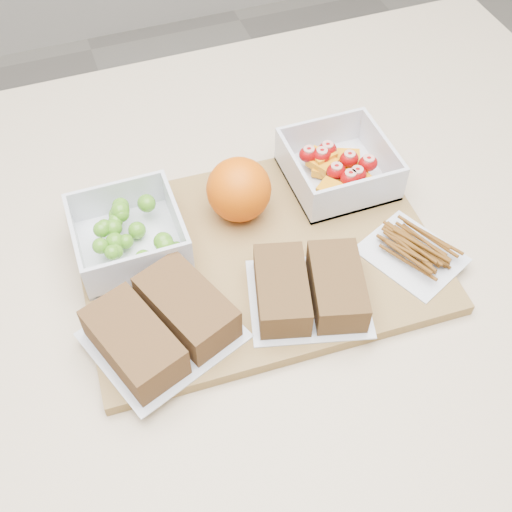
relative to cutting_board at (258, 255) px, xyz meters
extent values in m
plane|color=gray|center=(-0.03, 0.00, -0.91)|extent=(4.00, 4.00, 0.00)
cube|color=beige|center=(-0.03, 0.00, -0.46)|extent=(1.20, 0.90, 0.90)
cube|color=olive|center=(0.00, 0.00, 0.00)|extent=(0.43, 0.32, 0.02)
cube|color=silver|center=(-0.14, 0.06, 0.01)|extent=(0.12, 0.12, 0.00)
cube|color=silver|center=(-0.14, 0.12, 0.03)|extent=(0.12, 0.00, 0.05)
cube|color=silver|center=(-0.14, 0.00, 0.03)|extent=(0.12, 0.00, 0.05)
cube|color=silver|center=(-0.08, 0.06, 0.03)|extent=(0.00, 0.12, 0.05)
cube|color=silver|center=(-0.20, 0.06, 0.03)|extent=(0.00, 0.12, 0.05)
sphere|color=#4B8C1C|center=(-0.16, 0.05, 0.03)|extent=(0.02, 0.02, 0.02)
sphere|color=#4B8C1C|center=(-0.18, 0.05, 0.04)|extent=(0.02, 0.02, 0.02)
sphere|color=#4B8C1C|center=(-0.14, 0.09, 0.04)|extent=(0.02, 0.02, 0.02)
sphere|color=#4B8C1C|center=(-0.13, 0.07, 0.03)|extent=(0.02, 0.02, 0.02)
sphere|color=#4B8C1C|center=(-0.17, 0.07, 0.04)|extent=(0.02, 0.02, 0.02)
sphere|color=#4B8C1C|center=(-0.15, 0.05, 0.03)|extent=(0.02, 0.02, 0.02)
sphere|color=#4B8C1C|center=(-0.17, 0.07, 0.04)|extent=(0.02, 0.02, 0.02)
sphere|color=#4B8C1C|center=(-0.11, 0.02, 0.04)|extent=(0.02, 0.02, 0.02)
sphere|color=#4B8C1C|center=(-0.11, 0.09, 0.04)|extent=(0.02, 0.02, 0.02)
sphere|color=#4B8C1C|center=(-0.14, 0.09, 0.04)|extent=(0.02, 0.02, 0.02)
sphere|color=#4B8C1C|center=(-0.17, 0.03, 0.04)|extent=(0.02, 0.02, 0.02)
sphere|color=#4B8C1C|center=(-0.11, 0.09, 0.04)|extent=(0.02, 0.02, 0.02)
sphere|color=#4B8C1C|center=(-0.13, 0.02, 0.03)|extent=(0.02, 0.02, 0.02)
sphere|color=#4B8C1C|center=(-0.15, 0.09, 0.04)|extent=(0.02, 0.02, 0.02)
sphere|color=#4B8C1C|center=(-0.16, 0.07, 0.03)|extent=(0.02, 0.02, 0.02)
sphere|color=#4B8C1C|center=(-0.14, 0.10, 0.04)|extent=(0.02, 0.02, 0.02)
sphere|color=#4B8C1C|center=(-0.11, 0.02, 0.04)|extent=(0.02, 0.02, 0.02)
sphere|color=#4B8C1C|center=(-0.09, 0.02, 0.02)|extent=(0.02, 0.02, 0.02)
sphere|color=#4B8C1C|center=(-0.15, 0.08, 0.04)|extent=(0.02, 0.02, 0.02)
sphere|color=#4B8C1C|center=(-0.16, 0.04, 0.03)|extent=(0.02, 0.02, 0.02)
cube|color=silver|center=(0.14, 0.08, 0.01)|extent=(0.13, 0.13, 0.00)
cube|color=silver|center=(0.14, 0.14, 0.04)|extent=(0.13, 0.00, 0.05)
cube|color=silver|center=(0.14, 0.02, 0.04)|extent=(0.13, 0.00, 0.05)
cube|color=silver|center=(0.20, 0.08, 0.04)|extent=(0.00, 0.12, 0.05)
cube|color=silver|center=(0.08, 0.08, 0.04)|extent=(0.00, 0.12, 0.05)
cube|color=orange|center=(0.14, 0.06, 0.02)|extent=(0.04, 0.04, 0.01)
cube|color=orange|center=(0.13, 0.10, 0.03)|extent=(0.05, 0.05, 0.01)
cube|color=orange|center=(0.15, 0.08, 0.03)|extent=(0.04, 0.05, 0.01)
cube|color=orange|center=(0.16, 0.10, 0.02)|extent=(0.04, 0.05, 0.01)
cube|color=orange|center=(0.12, 0.09, 0.03)|extent=(0.04, 0.04, 0.01)
cube|color=orange|center=(0.13, 0.10, 0.04)|extent=(0.04, 0.03, 0.01)
cube|color=orange|center=(0.11, 0.04, 0.03)|extent=(0.04, 0.04, 0.01)
cube|color=orange|center=(0.16, 0.05, 0.03)|extent=(0.04, 0.04, 0.01)
cube|color=orange|center=(0.13, 0.09, 0.02)|extent=(0.04, 0.04, 0.01)
ellipsoid|color=#A80808|center=(0.15, 0.08, 0.04)|extent=(0.03, 0.02, 0.02)
ellipsoid|color=#A80808|center=(0.15, 0.05, 0.04)|extent=(0.03, 0.02, 0.02)
ellipsoid|color=#A80808|center=(0.11, 0.11, 0.04)|extent=(0.03, 0.02, 0.02)
ellipsoid|color=#A80808|center=(0.17, 0.06, 0.04)|extent=(0.03, 0.02, 0.02)
ellipsoid|color=#A80808|center=(0.12, 0.10, 0.04)|extent=(0.03, 0.02, 0.02)
ellipsoid|color=#A80808|center=(0.14, 0.05, 0.04)|extent=(0.03, 0.02, 0.02)
ellipsoid|color=#A80808|center=(0.13, 0.07, 0.04)|extent=(0.03, 0.02, 0.02)
ellipsoid|color=#A80808|center=(0.14, 0.11, 0.04)|extent=(0.03, 0.02, 0.02)
sphere|color=#EB5C05|center=(0.00, 0.07, 0.05)|extent=(0.08, 0.08, 0.08)
cube|color=silver|center=(-0.14, -0.08, 0.01)|extent=(0.19, 0.18, 0.00)
cube|color=brown|center=(-0.17, -0.09, 0.03)|extent=(0.10, 0.13, 0.04)
cube|color=brown|center=(-0.11, -0.06, 0.03)|extent=(0.10, 0.13, 0.04)
cube|color=silver|center=(0.03, -0.08, 0.01)|extent=(0.16, 0.15, 0.00)
cube|color=brown|center=(0.00, -0.08, 0.03)|extent=(0.08, 0.11, 0.04)
cube|color=brown|center=(0.06, -0.09, 0.03)|extent=(0.08, 0.11, 0.04)
cube|color=silver|center=(0.17, -0.07, 0.01)|extent=(0.13, 0.14, 0.00)
camera|label=1|loc=(-0.17, -0.46, 0.61)|focal=45.00mm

